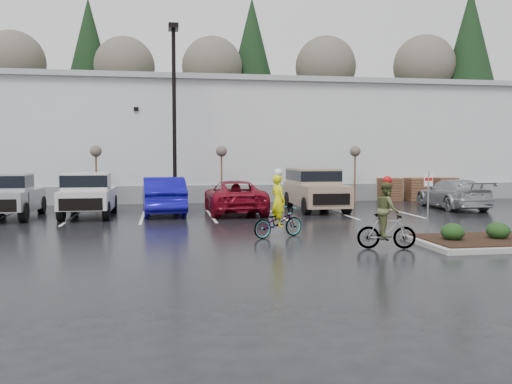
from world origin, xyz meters
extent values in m
plane|color=black|center=(0.00, 0.00, 0.00)|extent=(120.00, 120.00, 0.00)
cube|color=silver|center=(0.00, 22.00, 3.50)|extent=(60.00, 15.00, 7.00)
cube|color=slate|center=(0.00, 14.45, 0.50)|extent=(60.00, 0.12, 1.00)
cube|color=#999B9E|center=(0.00, 22.00, 7.05)|extent=(60.50, 15.50, 0.30)
cube|color=#1D3917|center=(0.00, 45.00, 3.00)|extent=(80.00, 25.00, 6.00)
cylinder|color=black|center=(-4.00, 12.00, 4.50)|extent=(0.20, 0.20, 9.00)
cube|color=black|center=(-4.00, 12.00, 9.10)|extent=(0.50, 1.00, 0.25)
cylinder|color=#543421|center=(-8.00, 13.00, 1.40)|extent=(0.10, 0.10, 2.80)
sphere|color=#4C463D|center=(-8.00, 13.00, 2.90)|extent=(0.60, 0.60, 0.60)
cylinder|color=#543421|center=(-1.50, 13.00, 1.40)|extent=(0.10, 0.10, 2.80)
sphere|color=#4C463D|center=(-1.50, 13.00, 2.90)|extent=(0.60, 0.60, 0.60)
cylinder|color=#543421|center=(6.00, 13.00, 1.40)|extent=(0.10, 0.10, 2.80)
sphere|color=#4C463D|center=(6.00, 13.00, 2.90)|extent=(0.60, 0.60, 0.60)
cube|color=#543421|center=(8.50, 14.00, 0.68)|extent=(1.20, 1.20, 1.35)
cube|color=#543421|center=(10.20, 14.00, 0.68)|extent=(1.20, 1.20, 1.35)
cube|color=#543421|center=(12.00, 14.00, 0.68)|extent=(1.20, 1.20, 1.35)
ellipsoid|color=black|center=(4.00, -1.00, 0.41)|extent=(0.70, 0.70, 0.52)
ellipsoid|color=black|center=(5.50, -1.00, 0.41)|extent=(0.70, 0.70, 0.52)
cylinder|color=gray|center=(3.80, 0.20, 1.10)|extent=(0.05, 0.05, 2.20)
cube|color=white|center=(3.80, 0.20, 1.95)|extent=(0.30, 0.02, 0.45)
cube|color=red|center=(3.80, 0.19, 1.95)|extent=(0.26, 0.02, 0.10)
imported|color=#120E9B|center=(-4.60, 9.28, 0.85)|extent=(2.10, 5.27, 1.71)
imported|color=maroon|center=(-1.31, 9.06, 0.76)|extent=(2.54, 5.48, 1.52)
imported|color=#A2A6AA|center=(9.80, 9.21, 0.74)|extent=(2.34, 5.22, 1.49)
imported|color=#3F3F44|center=(-0.84, 1.50, 0.49)|extent=(1.99, 1.33, 0.99)
imported|color=#D5D30B|center=(-0.84, 1.50, 1.21)|extent=(0.62, 0.74, 1.73)
sphere|color=silver|center=(-0.84, 1.50, 2.14)|extent=(0.29, 0.29, 0.29)
imported|color=#3F3F44|center=(1.80, -1.19, 0.51)|extent=(1.70, 0.79, 1.02)
imported|color=#4D532C|center=(1.80, -1.19, 1.16)|extent=(0.57, 0.85, 1.61)
sphere|color=#990C0C|center=(1.80, -1.19, 2.00)|extent=(0.27, 0.27, 0.27)
camera|label=1|loc=(-4.57, -15.93, 2.77)|focal=38.00mm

